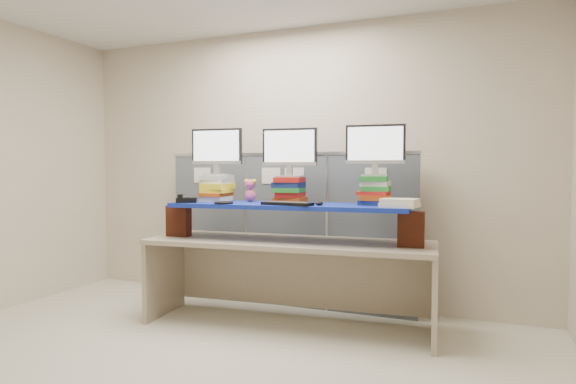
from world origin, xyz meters
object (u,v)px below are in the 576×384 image
at_px(desk, 288,258).
at_px(monitor_right, 375,147).
at_px(desk_phone, 186,199).
at_px(monitor_center, 290,149).
at_px(monitor_left, 217,149).
at_px(blue_board, 288,206).
at_px(keyboard, 287,204).

height_order(desk, monitor_right, monitor_right).
bearing_deg(desk_phone, monitor_center, -8.90).
height_order(monitor_left, monitor_right, same).
xyz_separation_m(blue_board, monitor_center, (-0.03, 0.12, 0.49)).
xyz_separation_m(monitor_right, keyboard, (-0.65, -0.34, -0.47)).
bearing_deg(blue_board, monitor_center, 100.63).
bearing_deg(monitor_left, monitor_center, -0.00).
height_order(blue_board, monitor_left, monitor_left).
bearing_deg(keyboard, monitor_center, 113.10).
bearing_deg(monitor_right, keyboard, -157.51).
xyz_separation_m(desk, monitor_right, (0.71, 0.18, 0.95)).
bearing_deg(desk_phone, desk, -16.41).
bearing_deg(monitor_right, monitor_left, 180.00).
bearing_deg(monitor_center, desk_phone, -163.78).
bearing_deg(monitor_left, desk, -9.28).
distance_m(blue_board, desk_phone, 0.92).
height_order(monitor_left, monitor_center, monitor_left).
distance_m(monitor_center, desk_phone, 1.02).
height_order(monitor_center, monitor_right, monitor_right).
height_order(monitor_center, keyboard, monitor_center).
distance_m(monitor_right, desk_phone, 1.71).
relative_size(blue_board, monitor_center, 4.14).
relative_size(blue_board, monitor_right, 4.14).
height_order(blue_board, monitor_right, monitor_right).
relative_size(monitor_center, desk_phone, 2.13).
bearing_deg(desk, monitor_left, 170.72).
bearing_deg(desk, keyboard, -74.93).
height_order(monitor_right, keyboard, monitor_right).
xyz_separation_m(desk, blue_board, (0.00, 0.00, 0.45)).
distance_m(monitor_center, keyboard, 0.54).
bearing_deg(keyboard, desk_phone, -171.60).
distance_m(blue_board, monitor_center, 0.50).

